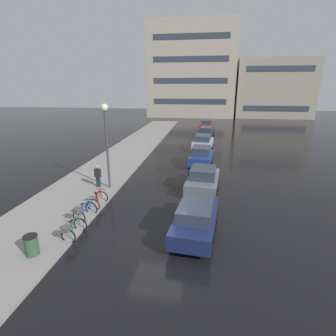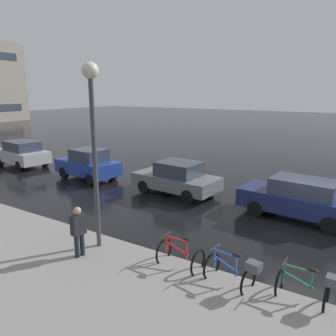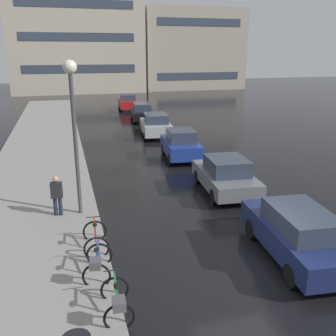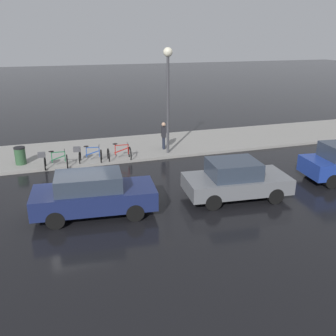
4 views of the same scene
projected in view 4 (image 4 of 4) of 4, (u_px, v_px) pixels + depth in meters
ground_plane at (78, 197)px, 15.17m from camera, size 140.00×140.00×0.00m
sidewalk_kerb at (232, 139)px, 23.41m from camera, size 4.80×60.00×0.14m
bicycle_nearest at (53, 160)px, 18.11m from camera, size 0.76×1.37×0.96m
bicycle_second at (88, 155)px, 18.86m from camera, size 0.92×1.44×0.98m
bicycle_third at (119, 154)px, 19.27m from camera, size 0.81×1.20×1.01m
car_navy at (93, 194)px, 13.46m from camera, size 2.20×4.52×1.60m
car_grey at (235, 180)px, 14.89m from camera, size 2.30×4.27×1.58m
pedestrian at (164, 135)px, 20.88m from camera, size 0.43×0.30×1.65m
streetlamp at (168, 80)px, 19.12m from camera, size 0.47×0.47×5.64m
trash_bin at (20, 157)px, 18.52m from camera, size 0.55×0.55×1.01m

